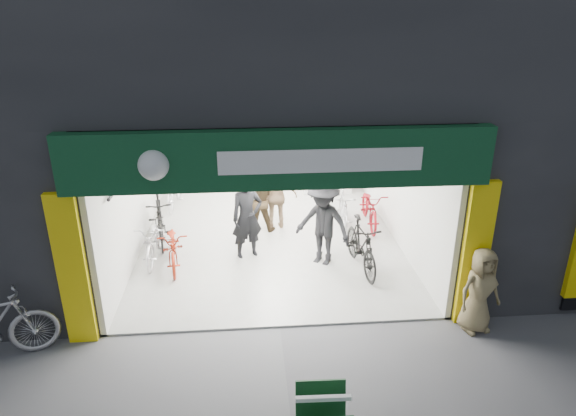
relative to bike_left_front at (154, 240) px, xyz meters
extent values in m
plane|color=#56565B|center=(2.50, -2.74, -0.45)|extent=(60.00, 60.00, 0.00)
cube|color=#232326|center=(-3.00, 2.26, 1.30)|extent=(5.00, 10.00, 3.50)
cube|color=#232326|center=(8.50, 2.26, 1.30)|extent=(6.00, 10.00, 3.50)
cube|color=#9E9E99|center=(2.50, 1.26, -0.43)|extent=(6.00, 8.00, 0.04)
cube|color=silver|center=(2.50, 5.36, 1.15)|extent=(6.00, 0.20, 3.20)
cube|color=silver|center=(-0.45, 1.26, 1.15)|extent=(0.10, 8.00, 3.20)
cube|color=silver|center=(5.45, 1.26, 1.15)|extent=(0.10, 8.00, 3.20)
cube|color=white|center=(2.50, 1.26, 2.80)|extent=(6.00, 8.00, 0.10)
cube|color=black|center=(2.50, -2.64, 2.90)|extent=(6.00, 0.30, 0.30)
cube|color=#0D3C21|center=(2.50, -2.86, 2.60)|extent=(6.40, 0.25, 0.90)
cube|color=white|center=(3.10, -3.00, 2.60)|extent=(3.00, 0.02, 0.35)
cube|color=yellow|center=(-0.75, -2.80, 0.85)|extent=(0.45, 0.12, 2.60)
cube|color=yellow|center=(5.75, -2.80, 0.85)|extent=(0.45, 0.12, 2.60)
cylinder|color=black|center=(-0.32, 0.66, 1.65)|extent=(0.06, 5.00, 0.06)
cube|color=silver|center=(4.30, 3.76, 0.05)|extent=(1.40, 0.60, 1.00)
cube|color=white|center=(2.50, -1.54, 2.73)|extent=(1.30, 0.35, 0.04)
cube|color=white|center=(2.50, 0.26, 2.73)|extent=(1.30, 0.35, 0.04)
cube|color=white|center=(2.50, 2.06, 2.73)|extent=(1.30, 0.35, 0.04)
cube|color=white|center=(2.50, 3.86, 2.73)|extent=(1.30, 0.35, 0.04)
imported|color=silver|center=(0.00, 0.00, 0.00)|extent=(0.61, 1.73, 0.91)
imported|color=black|center=(0.00, 0.84, 0.12)|extent=(0.86, 1.96, 1.14)
imported|color=maroon|center=(0.44, -0.33, -0.01)|extent=(0.82, 1.75, 0.89)
imported|color=silver|center=(0.06, 3.02, 0.09)|extent=(0.63, 1.82, 1.08)
imported|color=black|center=(4.30, -0.83, 0.10)|extent=(0.71, 1.87, 1.10)
imported|color=maroon|center=(5.00, 1.35, 0.02)|extent=(0.73, 1.85, 0.95)
imported|color=#A3A4A8|center=(4.30, 1.16, 0.04)|extent=(0.59, 1.68, 0.99)
imported|color=black|center=(1.99, -0.07, 0.48)|extent=(0.80, 0.65, 1.88)
imported|color=#352818|center=(2.28, 1.28, 0.35)|extent=(0.86, 0.72, 1.60)
imported|color=black|center=(3.55, -0.52, 0.48)|extent=(1.39, 1.26, 1.87)
imported|color=#8F7253|center=(2.71, 1.36, 0.39)|extent=(0.99, 0.42, 1.69)
imported|color=olive|center=(5.80, -3.04, 0.30)|extent=(0.83, 0.63, 1.51)
cube|color=#0E3818|center=(2.82, -5.29, 0.05)|extent=(0.62, 0.25, 0.94)
cube|color=white|center=(2.81, -5.49, 0.51)|extent=(0.65, 0.08, 0.06)
camera|label=1|loc=(2.02, -10.08, 4.80)|focal=32.00mm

